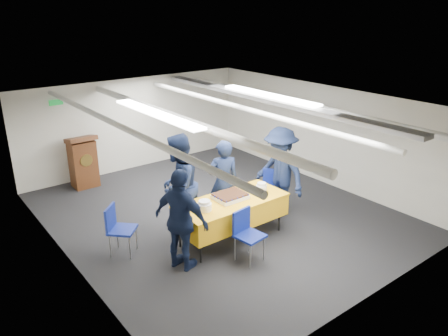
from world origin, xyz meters
The scene contains 14 objects.
ground centered at (0.00, 0.00, 0.00)m, with size 7.00×7.00×0.00m, color black.
room_shell centered at (0.09, 0.41, 1.81)m, with size 6.00×7.00×2.30m.
serving_table centered at (-0.42, -0.95, 0.56)m, with size 2.03×0.87×0.77m.
sheet_cake centered at (-0.41, -0.90, 0.82)m, with size 0.57×0.44×0.10m.
plate_stack_left centered at (-1.04, -1.00, 0.85)m, with size 0.24×0.24×0.18m.
plate_stack_right centered at (0.24, -1.00, 0.85)m, with size 0.20×0.20×0.17m.
podium centered at (-1.60, 3.05, 0.61)m, with size 0.62×0.53×1.25m.
chair_near centered at (-0.64, -1.61, 0.53)m, with size 0.48×0.48×0.87m.
chair_right centered at (0.94, -0.54, 0.53)m, with size 0.58×0.58×0.87m.
chair_left centered at (-2.25, -0.16, 0.53)m, with size 0.59×0.59×0.87m.
sailor_a centered at (-0.15, -0.35, 0.83)m, with size 0.61×0.40×1.67m, color black.
sailor_b centered at (-1.05, -0.21, 0.95)m, with size 0.93×0.72×1.90m, color black.
sailor_c centered at (-1.62, -1.19, 0.84)m, with size 0.99×0.41×1.69m, color black.
sailor_d centered at (0.96, -0.74, 0.91)m, with size 1.17×0.67×1.81m, color black.
Camera 1 is at (-4.80, -6.40, 4.00)m, focal length 35.00 mm.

